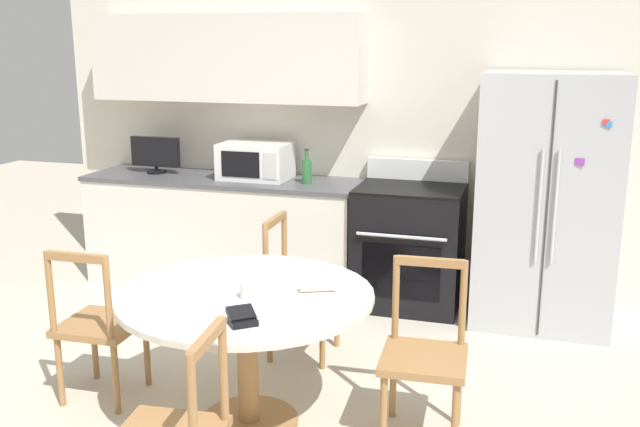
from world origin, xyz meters
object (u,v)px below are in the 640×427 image
dining_chair_right (424,356)px  wallet (242,318)px  oven_range (409,245)px  dining_chair_left (99,326)px  refrigerator (546,201)px  dining_chair_far (300,290)px  countertop_tv (156,153)px  counter_bottle (307,170)px  microwave (256,161)px  candle_glass (248,292)px

dining_chair_right → wallet: dining_chair_right is taller
oven_range → dining_chair_left: (-1.39, -1.97, -0.03)m
refrigerator → dining_chair_far: bearing=-144.7°
countertop_tv → dining_chair_right: 3.23m
wallet → counter_bottle: bearing=101.0°
oven_range → wallet: 2.42m
refrigerator → microwave: (-2.22, 0.11, 0.16)m
microwave → countertop_tv: 0.88m
dining_chair_far → candle_glass: bearing=3.3°
counter_bottle → dining_chair_left: 2.12m
candle_glass → wallet: candle_glass is taller
dining_chair_left → dining_chair_right: (1.79, 0.14, 0.00)m
oven_range → candle_glass: (-0.45, -2.07, 0.30)m
dining_chair_left → dining_chair_far: size_ratio=1.00×
microwave → dining_chair_far: microwave is taller
countertop_tv → microwave: bearing=0.9°
oven_range → microwave: microwave is taller
dining_chair_left → dining_chair_right: bearing=2.4°
microwave → dining_chair_far: size_ratio=0.60×
refrigerator → candle_glass: bearing=-124.9°
oven_range → dining_chair_left: oven_range is taller
refrigerator → dining_chair_far: size_ratio=1.96×
dining_chair_far → refrigerator: bearing=124.8°
oven_range → candle_glass: size_ratio=13.16×
dining_chair_far → countertop_tv: bearing=-125.3°
dining_chair_right → microwave: bearing=-52.1°
dining_chair_left → dining_chair_right: 1.80m
refrigerator → countertop_tv: refrigerator is taller
counter_bottle → candle_glass: counter_bottle is taller
microwave → dining_chair_left: microwave is taller
oven_range → countertop_tv: bearing=178.7°
oven_range → dining_chair_far: (-0.51, -1.09, -0.03)m
dining_chair_right → dining_chair_far: same height
oven_range → microwave: 1.39m
counter_bottle → dining_chair_left: counter_bottle is taller
dining_chair_left → dining_chair_right: size_ratio=1.00×
counter_bottle → dining_chair_far: 1.26m
microwave → dining_chair_right: 2.59m
countertop_tv → dining_chair_left: (0.75, -2.02, -0.63)m
counter_bottle → wallet: counter_bottle is taller
counter_bottle → dining_chair_right: (1.21, -1.82, -0.57)m
microwave → candle_glass: 2.30m
microwave → countertop_tv: (-0.88, -0.01, 0.02)m
oven_range → dining_chair_far: 1.20m
dining_chair_left → wallet: bearing=-23.4°
dining_chair_left → candle_glass: (0.95, -0.10, 0.33)m
countertop_tv → dining_chair_left: bearing=-69.6°
counter_bottle → wallet: size_ratio=1.54×
oven_range → dining_chair_right: (0.40, -1.83, -0.03)m
refrigerator → wallet: size_ratio=10.17×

